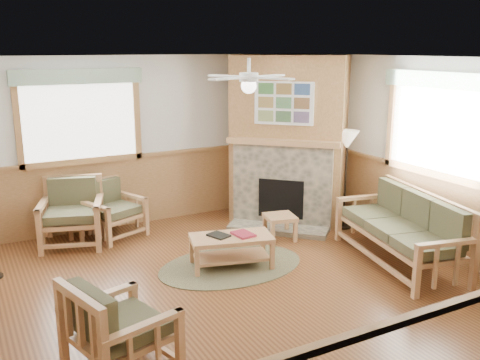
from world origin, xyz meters
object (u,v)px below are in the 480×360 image
armchair_back_right (113,209)px  coffee_table (231,251)px  armchair_left (120,327)px  floor_lamp_right (345,180)px  armchair_back_left (72,213)px  sofa (400,229)px  end_table_chairs (87,224)px  footstool (280,227)px

armchair_back_right → coffee_table: armchair_back_right is taller
armchair_left → floor_lamp_right: 4.78m
armchair_back_left → armchair_back_right: 0.63m
sofa → armchair_left: (-3.98, -0.69, -0.03)m
armchair_back_left → armchair_left: 3.48m
armchair_left → coffee_table: armchair_left is taller
sofa → end_table_chairs: sofa is taller
armchair_left → coffee_table: size_ratio=0.84×
armchair_back_left → floor_lamp_right: size_ratio=0.61×
armchair_back_left → floor_lamp_right: floor_lamp_right is taller
end_table_chairs → armchair_left: bearing=-98.3°
armchair_back_right → armchair_left: (-0.91, -3.53, 0.02)m
end_table_chairs → footstool: end_table_chairs is taller
sofa → armchair_left: sofa is taller
sofa → armchair_left: 4.04m
armchair_back_left → coffee_table: (1.66, -1.83, -0.27)m
armchair_back_right → footstool: bearing=-53.1°
end_table_chairs → floor_lamp_right: (3.74, -1.36, 0.54)m
end_table_chairs → coffee_table: bearing=-52.9°
footstool → floor_lamp_right: (1.19, -0.04, 0.60)m
armchair_back_right → end_table_chairs: size_ratio=1.70×
armchair_back_left → armchair_left: size_ratio=1.07×
sofa → end_table_chairs: 4.48m
armchair_left → floor_lamp_right: floor_lamp_right is taller
armchair_left → footstool: bearing=-69.5°
footstool → floor_lamp_right: 1.33m
floor_lamp_right → armchair_left: bearing=-153.0°
sofa → armchair_back_left: (-3.69, 2.77, 0.00)m
sofa → footstool: size_ratio=4.78×
sofa → coffee_table: 2.25m
sofa → coffee_table: (-2.03, 0.94, -0.26)m
armchair_back_left → armchair_left: bearing=-76.4°
armchair_back_left → end_table_chairs: (0.23, 0.07, -0.23)m
sofa → footstool: sofa is taller
floor_lamp_right → footstool: bearing=178.3°
armchair_back_left → end_table_chairs: size_ratio=1.92×
footstool → coffee_table: bearing=-153.1°
armchair_left → armchair_back_right: bearing=-29.6°
sofa → armchair_left: size_ratio=2.31×
sofa → armchair_back_left: 4.62m
coffee_table → footstool: bearing=42.0°
armchair_back_right → floor_lamp_right: size_ratio=0.54×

